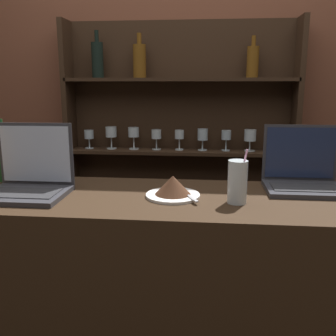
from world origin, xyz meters
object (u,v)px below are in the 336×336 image
object	(u,v)px
water_glass	(237,182)
wine_bottle_green	(3,157)
cake_plate	(173,188)
laptop_far	(303,175)
laptop_near	(29,179)

from	to	relation	value
water_glass	wine_bottle_green	xyz separation A→B (m)	(-0.96, 0.22, 0.02)
wine_bottle_green	cake_plate	bearing A→B (deg)	-12.92
cake_plate	water_glass	xyz separation A→B (m)	(0.22, -0.05, 0.04)
laptop_far	cake_plate	distance (m)	0.52
laptop_far	water_glass	xyz separation A→B (m)	(-0.27, -0.20, 0.02)
laptop_far	wine_bottle_green	world-z (taller)	wine_bottle_green
cake_plate	water_glass	distance (m)	0.23
water_glass	wine_bottle_green	distance (m)	0.98
laptop_far	water_glass	bearing A→B (deg)	-142.78
laptop_near	laptop_far	size ratio (longest dim) A/B	1.00
laptop_far	laptop_near	bearing A→B (deg)	-170.65
cake_plate	water_glass	size ratio (longest dim) A/B	1.04
laptop_near	wine_bottle_green	xyz separation A→B (m)	(-0.20, 0.18, 0.04)
water_glass	cake_plate	bearing A→B (deg)	168.00
laptop_near	water_glass	size ratio (longest dim) A/B	1.56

